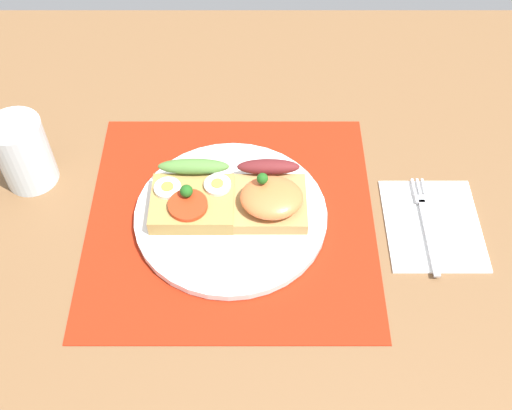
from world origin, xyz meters
TOP-DOWN VIEW (x-y plane):
  - ground_plane at (0.00, 0.00)cm, footprint 120.00×90.00cm
  - placemat at (0.00, 0.00)cm, footprint 36.05×35.10cm
  - plate at (0.00, 0.00)cm, footprint 24.18×24.18cm
  - sandwich_egg_tomato at (-4.77, 1.21)cm, footprint 10.30×9.66cm
  - sandwich_salmon at (4.87, 1.06)cm, footprint 9.41×9.92cm
  - napkin at (25.33, -1.04)cm, footprint 11.84×14.30cm
  - fork at (24.37, -1.00)cm, footprint 1.62×15.10cm
  - drinking_glass at (-26.57, 6.94)cm, footprint 6.83×6.83cm

SIDE VIEW (x-z plane):
  - ground_plane at x=0.00cm, z-range -3.20..0.00cm
  - placemat at x=0.00cm, z-range 0.00..0.30cm
  - napkin at x=25.33cm, z-range 0.00..0.60cm
  - fork at x=24.37cm, z-range 0.60..0.92cm
  - plate at x=0.00cm, z-range 0.30..1.32cm
  - sandwich_egg_tomato at x=-4.77cm, z-range 0.70..5.03cm
  - sandwich_salmon at x=4.87cm, z-range 0.51..6.12cm
  - drinking_glass at x=-26.57cm, z-range 0.00..9.72cm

